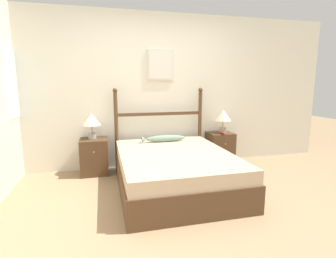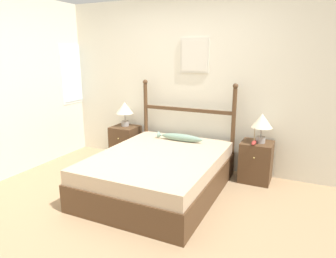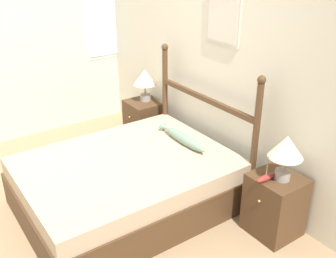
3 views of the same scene
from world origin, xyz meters
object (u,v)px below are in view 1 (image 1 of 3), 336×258
Objects in this scene: fish_pillow at (164,138)px; table_lamp_right at (223,116)px; nightstand_right at (220,148)px; model_boat at (222,132)px; nightstand_left at (94,156)px; bed at (175,170)px; table_lamp_left at (91,121)px.

table_lamp_right is at bearing 10.57° from fish_pillow.
model_boat reaches higher than nightstand_right.
bed is at bearing -38.80° from nightstand_left.
table_lamp_right is (2.19, -0.04, 0.00)m from table_lamp_left.
nightstand_right is (1.07, 0.86, 0.03)m from bed.
model_boat is (1.04, 0.73, 0.34)m from bed.
nightstand_left is at bearing 180.00° from nightstand_right.
fish_pillow is at bearing -10.83° from nightstand_left.
nightstand_right is at bearing 0.00° from nightstand_left.
table_lamp_right is 1.15m from fish_pillow.
table_lamp_left is at bearing 115.07° from nightstand_left.
bed is 8.61× the size of model_boat.
bed is 3.46× the size of nightstand_left.
bed is 1.52m from table_lamp_right.
table_lamp_left is (-0.02, 0.04, 0.56)m from nightstand_left.
table_lamp_right reaches higher than model_boat.
table_lamp_right reaches higher than bed.
table_lamp_left is (-2.16, 0.04, 0.56)m from nightstand_right.
nightstand_left is 2.25m from table_lamp_right.
fish_pillow is (1.10, -0.24, -0.29)m from table_lamp_left.
nightstand_left is 1.13m from fish_pillow.
table_lamp_left is (-1.09, 0.90, 0.60)m from bed.
nightstand_right is at bearing 11.02° from fish_pillow.
table_lamp_left is 1.16m from fish_pillow.
model_boat is at bearing -4.38° from table_lamp_left.
table_lamp_left is 0.57× the size of fish_pillow.
nightstand_left is at bearing 169.17° from fish_pillow.
nightstand_right is 1.40× the size of table_lamp_right.
model_boat is at bearing -102.21° from nightstand_right.
nightstand_right is 2.23m from table_lamp_left.
model_boat reaches higher than bed.
table_lamp_right is at bearing -0.04° from nightstand_left.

